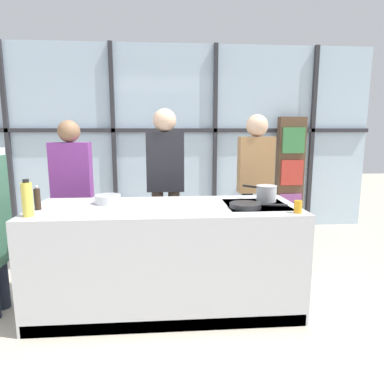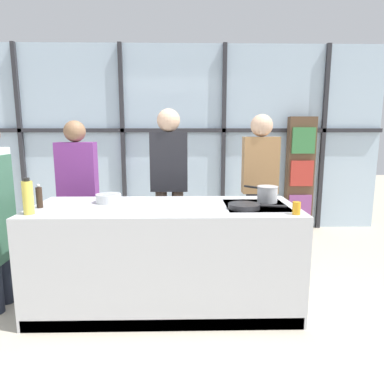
% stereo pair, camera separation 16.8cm
% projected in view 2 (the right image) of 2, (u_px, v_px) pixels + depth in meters
% --- Properties ---
extents(ground_plane, '(18.00, 18.00, 0.00)m').
position_uv_depth(ground_plane, '(166.00, 304.00, 3.07)').
color(ground_plane, '#BCB29E').
extents(back_window_wall, '(6.40, 0.10, 2.80)m').
position_uv_depth(back_window_wall, '(173.00, 139.00, 5.25)').
color(back_window_wall, silver).
rests_on(back_window_wall, ground_plane).
extents(bookshelf, '(0.40, 0.19, 1.74)m').
position_uv_depth(bookshelf, '(300.00, 175.00, 5.21)').
color(bookshelf, brown).
rests_on(bookshelf, ground_plane).
extents(demo_island, '(2.24, 0.86, 0.90)m').
position_uv_depth(demo_island, '(166.00, 256.00, 2.99)').
color(demo_island, silver).
rests_on(demo_island, ground_plane).
extents(spectator_far_left, '(0.42, 0.23, 1.64)m').
position_uv_depth(spectator_far_left, '(78.00, 186.00, 3.74)').
color(spectator_far_left, black).
rests_on(spectator_far_left, ground_plane).
extents(spectator_center_left, '(0.40, 0.25, 1.77)m').
position_uv_depth(spectator_center_left, '(169.00, 177.00, 3.75)').
color(spectator_center_left, '#47382D').
rests_on(spectator_center_left, ground_plane).
extents(spectator_center_right, '(0.38, 0.24, 1.71)m').
position_uv_depth(spectator_center_right, '(260.00, 180.00, 3.77)').
color(spectator_center_right, '#232838').
rests_on(spectator_center_right, ground_plane).
extents(frying_pan, '(0.46, 0.26, 0.04)m').
position_uv_depth(frying_pan, '(245.00, 206.00, 2.80)').
color(frying_pan, '#232326').
rests_on(frying_pan, demo_island).
extents(saucepan, '(0.27, 0.28, 0.15)m').
position_uv_depth(saucepan, '(267.00, 194.00, 3.04)').
color(saucepan, silver).
rests_on(saucepan, demo_island).
extents(white_plate, '(0.24, 0.24, 0.01)m').
position_uv_depth(white_plate, '(109.00, 198.00, 3.21)').
color(white_plate, white).
rests_on(white_plate, demo_island).
extents(mixing_bowl, '(0.22, 0.22, 0.08)m').
position_uv_depth(mixing_bowl, '(109.00, 198.00, 3.04)').
color(mixing_bowl, silver).
rests_on(mixing_bowl, demo_island).
extents(oil_bottle, '(0.08, 0.08, 0.28)m').
position_uv_depth(oil_bottle, '(28.00, 197.00, 2.59)').
color(oil_bottle, '#E0CC4C').
rests_on(oil_bottle, demo_island).
extents(pepper_grinder, '(0.05, 0.05, 0.20)m').
position_uv_depth(pepper_grinder, '(39.00, 197.00, 2.82)').
color(pepper_grinder, '#332319').
rests_on(pepper_grinder, demo_island).
extents(juice_glass_near, '(0.06, 0.06, 0.10)m').
position_uv_depth(juice_glass_near, '(296.00, 208.00, 2.60)').
color(juice_glass_near, orange).
rests_on(juice_glass_near, demo_island).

